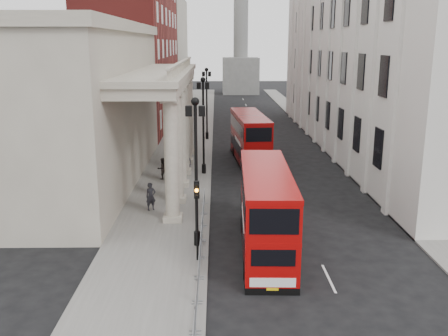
% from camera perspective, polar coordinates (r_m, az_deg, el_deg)
% --- Properties ---
extents(ground, '(260.00, 260.00, 0.00)m').
position_cam_1_polar(ground, '(24.97, -2.02, -12.58)').
color(ground, black).
rests_on(ground, ground).
extents(sidewalk_west, '(6.00, 140.00, 0.12)m').
position_cam_1_polar(sidewalk_west, '(53.59, -4.63, 2.06)').
color(sidewalk_west, slate).
rests_on(sidewalk_west, ground).
extents(sidewalk_east, '(3.00, 140.00, 0.12)m').
position_cam_1_polar(sidewalk_east, '(55.03, 12.79, 2.08)').
color(sidewalk_east, slate).
rests_on(sidewalk_east, ground).
extents(kerb, '(0.20, 140.00, 0.14)m').
position_cam_1_polar(kerb, '(53.48, -1.47, 2.09)').
color(kerb, slate).
rests_on(kerb, ground).
extents(portico_building, '(9.00, 28.00, 12.00)m').
position_cam_1_polar(portico_building, '(42.10, -16.15, 6.46)').
color(portico_building, gray).
rests_on(portico_building, ground).
extents(brick_building, '(9.00, 32.00, 22.00)m').
position_cam_1_polar(brick_building, '(71.16, -10.08, 13.74)').
color(brick_building, maroon).
rests_on(brick_building, ground).
extents(west_building_far, '(9.00, 30.00, 20.00)m').
position_cam_1_polar(west_building_far, '(102.90, -7.22, 13.34)').
color(west_building_far, gray).
rests_on(west_building_far, ground).
extents(east_building, '(8.00, 55.00, 25.00)m').
position_cam_1_polar(east_building, '(56.48, 15.57, 14.93)').
color(east_building, beige).
rests_on(east_building, ground).
extents(monument_column, '(8.00, 8.00, 54.20)m').
position_cam_1_polar(monument_column, '(114.53, 1.94, 16.50)').
color(monument_column, '#60605E').
rests_on(monument_column, ground).
extents(lamp_post_south, '(1.05, 0.44, 8.32)m').
position_cam_1_polar(lamp_post_south, '(27.07, -3.22, 0.63)').
color(lamp_post_south, black).
rests_on(lamp_post_south, sidewalk_west).
extents(lamp_post_mid, '(1.05, 0.44, 8.32)m').
position_cam_1_polar(lamp_post_mid, '(42.78, -2.38, 5.64)').
color(lamp_post_mid, black).
rests_on(lamp_post_mid, sidewalk_west).
extents(lamp_post_north, '(1.05, 0.44, 8.32)m').
position_cam_1_polar(lamp_post_north, '(58.65, -1.99, 7.95)').
color(lamp_post_north, black).
rests_on(lamp_post_north, sidewalk_west).
extents(traffic_light, '(0.28, 0.33, 4.30)m').
position_cam_1_polar(traffic_light, '(25.62, -3.12, -4.35)').
color(traffic_light, black).
rests_on(traffic_light, sidewalk_west).
extents(crowd_barriers, '(0.50, 18.75, 1.10)m').
position_cam_1_polar(crowd_barriers, '(26.71, -2.70, -9.15)').
color(crowd_barriers, gray).
rests_on(crowd_barriers, sidewalk_west).
extents(bus_near, '(2.85, 10.62, 4.56)m').
position_cam_1_polar(bus_near, '(27.47, 4.78, -4.69)').
color(bus_near, '#9D0707').
rests_on(bus_near, ground).
extents(bus_far, '(3.41, 10.87, 4.62)m').
position_cam_1_polar(bus_far, '(47.91, 2.96, 3.52)').
color(bus_far, '#8E0606').
rests_on(bus_far, ground).
extents(pedestrian_a, '(0.84, 0.74, 1.93)m').
position_cam_1_polar(pedestrian_a, '(34.24, -8.36, -3.25)').
color(pedestrian_a, '#222227').
rests_on(pedestrian_a, sidewalk_west).
extents(pedestrian_b, '(1.10, 1.04, 1.79)m').
position_cam_1_polar(pedestrian_b, '(41.92, -7.07, -0.07)').
color(pedestrian_b, black).
rests_on(pedestrian_b, sidewalk_west).
extents(pedestrian_c, '(0.91, 0.78, 1.58)m').
position_cam_1_polar(pedestrian_c, '(44.70, -4.20, 0.76)').
color(pedestrian_c, black).
rests_on(pedestrian_c, sidewalk_west).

